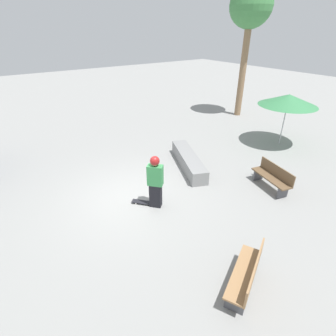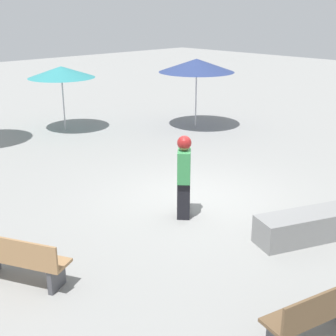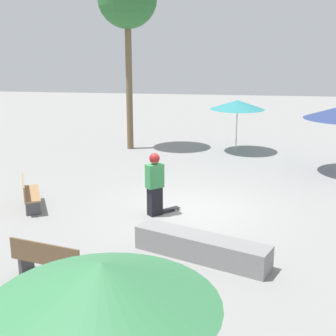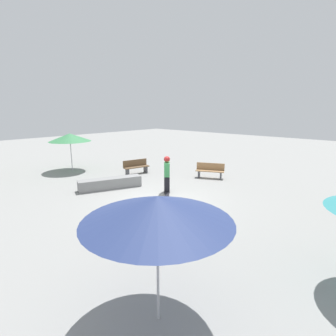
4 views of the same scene
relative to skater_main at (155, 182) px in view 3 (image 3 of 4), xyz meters
name	(u,v)px [view 3 (image 3 of 4)]	position (x,y,z in m)	size (l,w,h in m)	color
ground_plane	(187,211)	(-0.84, -0.43, -0.94)	(60.00, 60.00, 0.00)	gray
skater_main	(155,182)	(0.00, 0.00, 0.00)	(0.52, 0.50, 1.75)	black
skateboard	(167,210)	(-0.29, -0.27, -0.88)	(0.73, 0.69, 0.07)	black
concrete_ledge	(201,247)	(-1.45, 2.51, -0.68)	(3.09, 1.76, 0.53)	gray
bench_near	(29,194)	(3.64, -0.04, -0.52)	(1.11, 1.63, 0.85)	#47474C
bench_far	(49,260)	(1.46, 3.90, -0.52)	(1.66, 0.81, 0.85)	#47474C
shade_umbrella_teal	(237,105)	(-2.18, -8.05, 1.09)	(2.30, 2.30, 2.23)	#B7B7BC
shade_umbrella_green	(102,284)	(-0.75, 7.63, 1.19)	(2.59, 2.59, 2.39)	#B7B7BC
palm_tree_left	(127,0)	(2.48, -8.02, 5.32)	(2.48, 2.48, 7.60)	brown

